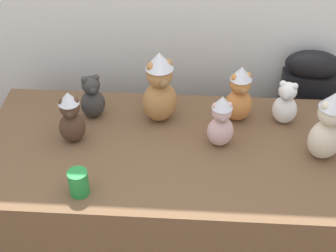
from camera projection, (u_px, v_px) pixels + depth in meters
name	position (u px, v px, depth m)	size (l,w,h in m)	color
display_table	(168.00, 204.00, 2.45)	(1.67, 0.82, 0.72)	brown
instrument_case	(301.00, 124.00, 2.77)	(0.29, 0.15, 0.92)	black
teddy_bear_snow	(286.00, 104.00, 2.30)	(0.14, 0.13, 0.22)	white
teddy_bear_ginger	(239.00, 95.00, 2.30)	(0.16, 0.14, 0.29)	#D17F3D
teddy_bear_caramel	(160.00, 88.00, 2.28)	(0.21, 0.19, 0.36)	#B27A42
teddy_bear_cocoa	(71.00, 118.00, 2.18)	(0.14, 0.12, 0.26)	#4C3323
teddy_bear_cream	(328.00, 127.00, 2.08)	(0.19, 0.17, 0.33)	beige
teddy_bear_charcoal	(92.00, 98.00, 2.34)	(0.14, 0.13, 0.23)	#383533
teddy_bear_blush	(221.00, 122.00, 2.16)	(0.13, 0.11, 0.26)	beige
party_cup_green	(79.00, 183.00, 1.97)	(0.08, 0.08, 0.11)	#238C3D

